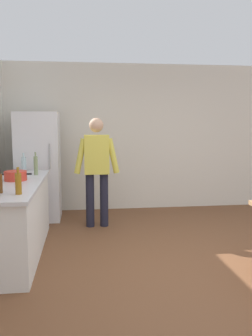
# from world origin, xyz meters

# --- Properties ---
(ground_plane) EXTENTS (14.00, 14.00, 0.00)m
(ground_plane) POSITION_xyz_m (0.00, 0.00, 0.00)
(ground_plane) COLOR brown
(wall_back) EXTENTS (6.40, 0.12, 2.70)m
(wall_back) POSITION_xyz_m (0.00, 3.00, 1.35)
(wall_back) COLOR silver
(wall_back) RESTS_ON ground_plane
(kitchen_counter) EXTENTS (0.64, 2.20, 0.90)m
(kitchen_counter) POSITION_xyz_m (-2.00, 0.80, 0.45)
(kitchen_counter) COLOR white
(kitchen_counter) RESTS_ON ground_plane
(refrigerator) EXTENTS (0.70, 0.67, 1.80)m
(refrigerator) POSITION_xyz_m (-1.90, 2.40, 0.90)
(refrigerator) COLOR white
(refrigerator) RESTS_ON ground_plane
(person) EXTENTS (0.70, 0.22, 1.70)m
(person) POSITION_xyz_m (-0.95, 1.85, 0.98)
(person) COLOR #1E1E2D
(person) RESTS_ON ground_plane
(cooking_pot) EXTENTS (0.40, 0.28, 0.12)m
(cooking_pot) POSITION_xyz_m (-2.02, 0.97, 0.96)
(cooking_pot) COLOR red
(cooking_pot) RESTS_ON kitchen_counter
(bottle_oil_amber) EXTENTS (0.06, 0.06, 0.28)m
(bottle_oil_amber) POSITION_xyz_m (-1.82, 0.07, 1.02)
(bottle_oil_amber) COLOR #996619
(bottle_oil_amber) RESTS_ON kitchen_counter
(bottle_water_clear) EXTENTS (0.07, 0.07, 0.30)m
(bottle_water_clear) POSITION_xyz_m (-2.00, 1.54, 1.03)
(bottle_water_clear) COLOR silver
(bottle_water_clear) RESTS_ON kitchen_counter
(bottle_vinegar_tall) EXTENTS (0.06, 0.06, 0.32)m
(bottle_vinegar_tall) POSITION_xyz_m (-1.82, 1.43, 1.04)
(bottle_vinegar_tall) COLOR gray
(bottle_vinegar_tall) RESTS_ON kitchen_counter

